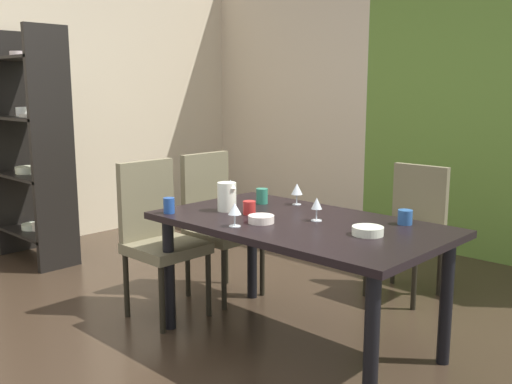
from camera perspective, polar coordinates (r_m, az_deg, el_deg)
ground_plane at (r=3.71m, az=-8.08°, el=-13.57°), size 5.22×5.75×0.02m
back_panel_interior at (r=6.46m, az=2.99°, el=9.59°), size 2.18×0.10×2.81m
dining_table at (r=3.26m, az=4.30°, el=-4.39°), size 1.65×0.94×0.75m
chair_left_near at (r=3.80m, az=-9.78°, el=-3.91°), size 0.45×0.44×1.02m
chair_left_far at (r=4.12m, az=-3.98°, el=-2.62°), size 0.45×0.44×1.03m
chair_head_far at (r=4.26m, az=15.19°, el=-2.93°), size 0.44×0.45×0.94m
display_shelf at (r=5.24m, az=-21.60°, el=4.12°), size 0.82×0.36×1.98m
wine_glass_rear at (r=3.79m, az=-2.57°, el=0.66°), size 0.08×0.08×0.14m
wine_glass_north at (r=3.66m, az=4.11°, el=0.25°), size 0.07×0.07×0.14m
wine_glass_right at (r=3.23m, az=6.09°, el=-1.24°), size 0.06×0.06×0.14m
wine_glass_center at (r=3.08m, az=-2.15°, el=-1.77°), size 0.07×0.07×0.13m
serving_bowl_west at (r=3.18m, az=0.52°, el=-2.73°), size 0.15×0.15×0.04m
serving_bowl_near_window at (r=2.97m, az=11.11°, el=-3.83°), size 0.16×0.16×0.04m
cup_corner at (r=3.45m, az=-8.71°, el=-1.35°), size 0.07×0.07×0.09m
cup_left at (r=3.24m, az=14.69°, el=-2.45°), size 0.08×0.08×0.08m
cup_south at (r=3.39m, az=-0.68°, el=-1.58°), size 0.08×0.08×0.08m
cup_near_shelf at (r=3.70m, az=0.60°, el=-0.41°), size 0.08×0.08×0.10m
pitcher_east at (r=3.48m, az=-2.92°, el=-0.45°), size 0.13×0.12×0.18m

